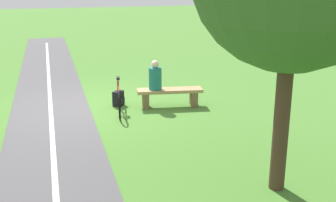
{
  "coord_description": "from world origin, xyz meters",
  "views": [
    {
      "loc": [
        1.26,
        10.43,
        3.22
      ],
      "look_at": [
        -1.31,
        2.5,
        0.76
      ],
      "focal_mm": 44.33,
      "sensor_mm": 36.0,
      "label": 1
    }
  ],
  "objects": [
    {
      "name": "person_seated",
      "position": [
        -1.62,
        0.5,
        0.81
      ],
      "size": [
        0.38,
        0.38,
        0.76
      ],
      "rotation": [
        0.0,
        0.0,
        -0.18
      ],
      "color": "#1E6B66",
      "rests_on": "bench"
    },
    {
      "name": "path_centre_line",
      "position": [
        1.13,
        4.0,
        0.02
      ],
      "size": [
        1.1,
        31.99,
        0.0
      ],
      "primitive_type": "cube",
      "rotation": [
        0.0,
        0.0,
        -0.03
      ],
      "color": "silver",
      "rests_on": "paved_path"
    },
    {
      "name": "bench",
      "position": [
        -1.99,
        0.57,
        0.33
      ],
      "size": [
        1.74,
        0.73,
        0.48
      ],
      "rotation": [
        0.0,
        0.0,
        -0.18
      ],
      "color": "#A88456",
      "rests_on": "ground_plane"
    },
    {
      "name": "backpack",
      "position": [
        -0.73,
        0.06,
        0.19
      ],
      "size": [
        0.34,
        0.35,
        0.39
      ],
      "rotation": [
        0.0,
        0.0,
        0.86
      ],
      "color": "black",
      "rests_on": "ground_plane"
    },
    {
      "name": "ground_plane",
      "position": [
        0.0,
        0.0,
        0.0
      ],
      "size": [
        80.0,
        80.0,
        0.0
      ],
      "primitive_type": "plane",
      "color": "#477A2D"
    },
    {
      "name": "paved_path",
      "position": [
        1.13,
        4.0,
        0.01
      ],
      "size": [
        3.07,
        36.04,
        0.02
      ],
      "primitive_type": "cube",
      "rotation": [
        0.0,
        0.0,
        -0.03
      ],
      "color": "#4C494C",
      "rests_on": "ground_plane"
    },
    {
      "name": "bicycle",
      "position": [
        -0.64,
        0.61,
        0.36
      ],
      "size": [
        0.34,
        1.7,
        0.87
      ],
      "rotation": [
        0.0,
        0.0,
        1.4
      ],
      "color": "black",
      "rests_on": "ground_plane"
    }
  ]
}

